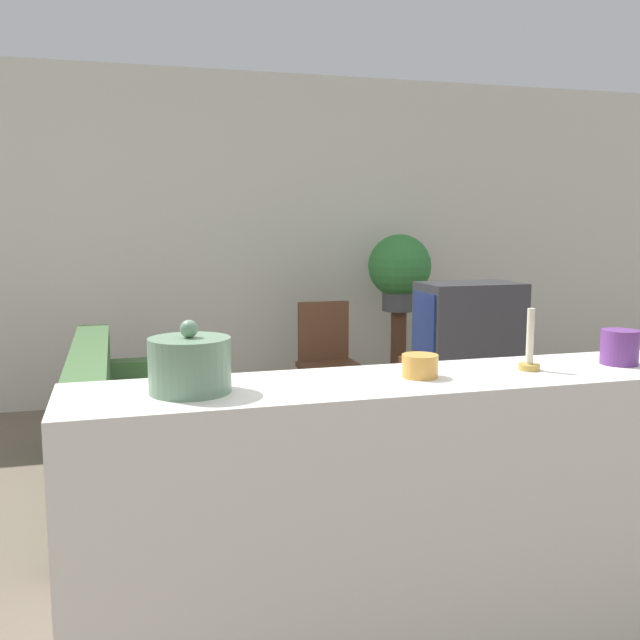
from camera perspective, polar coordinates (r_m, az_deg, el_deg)
name	(u,v)px	position (r m, az deg, el deg)	size (l,w,h in m)	color
ground_plane	(368,597)	(3.07, 3.89, -21.27)	(14.00, 14.00, 0.00)	#756656
wall_back	(230,238)	(6.02, -7.23, 6.50)	(9.00, 0.06, 2.70)	silver
couch	(141,440)	(4.16, -14.12, -9.31)	(0.82, 2.02, 0.80)	#476B3D
tv_stand	(468,394)	(5.26, 11.72, -5.82)	(0.89, 0.46, 0.52)	brown
television	(469,321)	(5.16, 11.83, -0.08)	(0.71, 0.44, 0.54)	#333338
wooden_chair	(328,356)	(5.37, 0.64, -2.92)	(0.44, 0.44, 0.89)	brown
plant_stand	(398,355)	(6.02, 6.28, -2.81)	(0.13, 0.13, 0.75)	brown
potted_plant	(400,269)	(5.93, 6.38, 4.10)	(0.52, 0.52, 0.63)	#4C4C51
foreground_counter	(422,529)	(2.43, 8.20, -16.25)	(2.22, 0.44, 1.01)	white
decorative_bowl	(190,364)	(2.06, -10.37, -3.52)	(0.23, 0.23, 0.21)	gray
candle_jar	(420,366)	(2.25, 8.00, -3.65)	(0.11, 0.11, 0.07)	gold
candlestick	(530,351)	(2.43, 16.42, -2.40)	(0.07, 0.07, 0.20)	#B7933D
coffee_tin	(620,347)	(2.63, 22.84, -2.01)	(0.13, 0.13, 0.12)	#66337F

